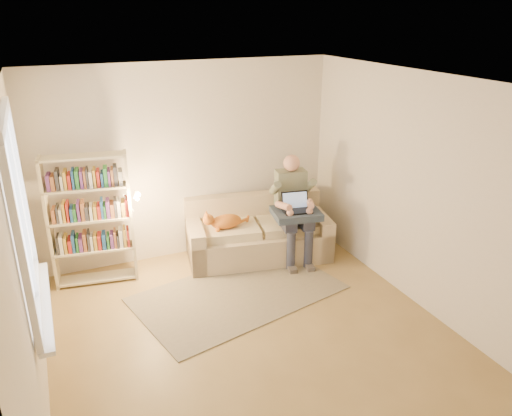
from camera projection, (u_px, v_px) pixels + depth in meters
name	position (u px, v px, depth m)	size (l,w,h in m)	color
floor	(255.00, 340.00, 5.16)	(4.50, 4.50, 0.00)	olive
ceiling	(255.00, 84.00, 4.20)	(4.00, 4.50, 0.02)	white
wall_left	(24.00, 265.00, 3.94)	(0.02, 4.50, 2.60)	silver
wall_right	(424.00, 195.00, 5.42)	(0.02, 4.50, 2.60)	silver
wall_back	(188.00, 162.00, 6.60)	(4.00, 0.02, 2.60)	silver
wall_front	(417.00, 374.00, 2.77)	(4.00, 0.02, 2.60)	silver
window	(29.00, 245.00, 4.10)	(0.12, 1.52, 1.69)	white
sofa	(258.00, 236.00, 6.83)	(2.02, 1.18, 0.81)	#C6B28C
person	(293.00, 203.00, 6.60)	(0.50, 0.69, 1.42)	gray
cat	(225.00, 221.00, 6.50)	(0.64, 0.29, 0.23)	orange
blanket	(296.00, 213.00, 6.51)	(0.60, 0.49, 0.09)	#2A3749
laptop	(296.00, 206.00, 6.48)	(0.40, 0.34, 0.31)	black
bookshelf	(90.00, 214.00, 5.95)	(1.08, 0.46, 1.64)	beige
rug	(238.00, 293.00, 6.00)	(2.38, 1.41, 0.01)	gray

